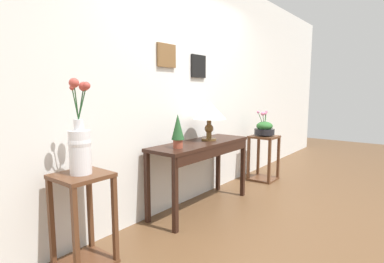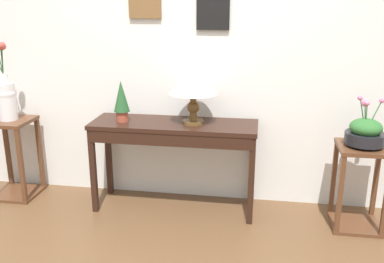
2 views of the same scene
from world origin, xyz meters
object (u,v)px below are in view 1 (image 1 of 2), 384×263
at_px(console_table, 202,151).
at_px(pedestal_stand_right, 264,158).
at_px(planter_bowl_wide_right, 264,128).
at_px(pedestal_stand_left, 84,220).
at_px(flower_vase_tall_left, 80,144).
at_px(table_lamp, 209,112).
at_px(potted_plant_on_console, 178,130).

xyz_separation_m(console_table, pedestal_stand_right, (1.47, -0.06, -0.33)).
distance_m(pedestal_stand_right, planter_bowl_wide_right, 0.44).
bearing_deg(pedestal_stand_left, console_table, -1.27).
bearing_deg(console_table, pedestal_stand_left, 178.73).
relative_size(console_table, flower_vase_tall_left, 1.96).
relative_size(pedestal_stand_right, planter_bowl_wide_right, 1.81).
bearing_deg(console_table, pedestal_stand_right, -2.31).
xyz_separation_m(pedestal_stand_right, planter_bowl_wide_right, (-0.00, 0.00, 0.44)).
distance_m(table_lamp, potted_plant_on_console, 0.60).
distance_m(table_lamp, planter_bowl_wide_right, 1.35).
distance_m(table_lamp, pedestal_stand_left, 1.79).
height_order(console_table, planter_bowl_wide_right, planter_bowl_wide_right).
xyz_separation_m(flower_vase_tall_left, planter_bowl_wide_right, (2.94, -0.09, -0.16)).
bearing_deg(console_table, flower_vase_tall_left, 178.85).
distance_m(potted_plant_on_console, planter_bowl_wide_right, 1.90).
relative_size(flower_vase_tall_left, planter_bowl_wide_right, 1.88).
bearing_deg(potted_plant_on_console, planter_bowl_wide_right, -1.52).
bearing_deg(pedestal_stand_right, potted_plant_on_console, 178.46).
bearing_deg(pedestal_stand_left, flower_vase_tall_left, -91.68).
height_order(table_lamp, planter_bowl_wide_right, table_lamp).
xyz_separation_m(potted_plant_on_console, flower_vase_tall_left, (-1.04, 0.04, -0.00)).
distance_m(pedestal_stand_left, pedestal_stand_right, 2.94).
bearing_deg(planter_bowl_wide_right, pedestal_stand_left, 178.23).
bearing_deg(flower_vase_tall_left, planter_bowl_wide_right, -1.72).
bearing_deg(table_lamp, pedestal_stand_right, -3.69).
bearing_deg(pedestal_stand_right, console_table, 177.69).
relative_size(potted_plant_on_console, flower_vase_tall_left, 0.49).
xyz_separation_m(console_table, pedestal_stand_left, (-1.47, 0.03, -0.30)).
relative_size(console_table, planter_bowl_wide_right, 3.68).
bearing_deg(potted_plant_on_console, table_lamp, 3.27).
height_order(table_lamp, flower_vase_tall_left, flower_vase_tall_left).
relative_size(table_lamp, potted_plant_on_console, 1.34).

